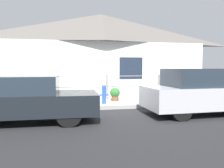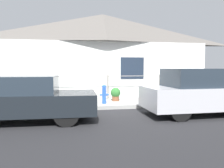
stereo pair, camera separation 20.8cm
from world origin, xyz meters
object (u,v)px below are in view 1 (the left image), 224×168
at_px(car_left, 20,99).
at_px(car_right, 203,92).
at_px(potted_plant_near_hydrant, 115,94).
at_px(fire_hydrant, 104,94).
at_px(potted_plant_by_fence, 39,95).

xyz_separation_m(car_left, car_right, (5.55, -0.00, 0.08)).
height_order(car_left, car_right, car_right).
relative_size(car_left, potted_plant_near_hydrant, 7.57).
bearing_deg(fire_hydrant, car_left, -144.97).
bearing_deg(fire_hydrant, potted_plant_by_fence, 165.72).
bearing_deg(car_right, potted_plant_by_fence, 154.11).
distance_m(potted_plant_near_hydrant, potted_plant_by_fence, 3.01).
distance_m(car_left, car_right, 5.55).
xyz_separation_m(fire_hydrant, potted_plant_by_fence, (-2.45, 0.62, -0.05)).
distance_m(fire_hydrant, potted_plant_by_fence, 2.52).
bearing_deg(car_left, fire_hydrant, 36.30).
relative_size(car_right, potted_plant_by_fence, 6.21).
bearing_deg(potted_plant_by_fence, car_left, -93.91).
xyz_separation_m(car_left, potted_plant_by_fence, (0.17, 2.45, -0.18)).
height_order(car_left, potted_plant_near_hydrant, car_left).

